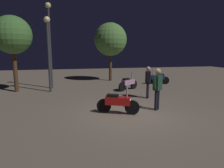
{
  "coord_description": "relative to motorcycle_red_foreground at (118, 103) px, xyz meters",
  "views": [
    {
      "loc": [
        -2.38,
        -6.85,
        2.38
      ],
      "look_at": [
        -0.56,
        1.11,
        1.0
      ],
      "focal_mm": 31.1,
      "sensor_mm": 36.0,
      "label": 1
    }
  ],
  "objects": [
    {
      "name": "motorcycle_blue_parked_left",
      "position": [
        4.61,
        6.02,
        0.0
      ],
      "size": [
        1.6,
        0.64,
        1.11
      ],
      "rotation": [
        0.0,
        0.0,
        2.81
      ],
      "color": "black",
      "rests_on": "ground_plane"
    },
    {
      "name": "person_bystander_far",
      "position": [
        1.69,
        0.13,
        0.59
      ],
      "size": [
        0.6,
        0.46,
        1.71
      ],
      "rotation": [
        0.0,
        0.0,
        2.19
      ],
      "color": "black",
      "rests_on": "ground_plane"
    },
    {
      "name": "tree_left_bg",
      "position": [
        1.59,
        8.51,
        2.87
      ],
      "size": [
        2.61,
        2.61,
        4.63
      ],
      "color": "#4C331E",
      "rests_on": "ground_plane"
    },
    {
      "name": "person_rider_beside",
      "position": [
        2.14,
        2.12,
        0.53
      ],
      "size": [
        0.41,
        0.62,
        1.63
      ],
      "rotation": [
        0.0,
        0.0,
        2.61
      ],
      "color": "black",
      "rests_on": "ground_plane"
    },
    {
      "name": "streetlamp_near",
      "position": [
        -2.87,
        4.91,
        2.36
      ],
      "size": [
        0.36,
        0.36,
        4.32
      ],
      "color": "#38383D",
      "rests_on": "ground_plane"
    },
    {
      "name": "tree_center_bg",
      "position": [
        -4.83,
        5.36,
        2.84
      ],
      "size": [
        2.17,
        2.17,
        4.39
      ],
      "color": "#4C331E",
      "rests_on": "ground_plane"
    },
    {
      "name": "motorcycle_pink_parked_right",
      "position": [
        1.8,
        4.36,
        0.0
      ],
      "size": [
        1.46,
        0.97,
        1.11
      ],
      "rotation": [
        0.0,
        0.0,
        0.56
      ],
      "color": "black",
      "rests_on": "ground_plane"
    },
    {
      "name": "motorcycle_red_foreground",
      "position": [
        0.0,
        0.0,
        0.0
      ],
      "size": [
        1.56,
        0.76,
        1.11
      ],
      "rotation": [
        0.0,
        0.0,
        -0.41
      ],
      "color": "black",
      "rests_on": "ground_plane"
    },
    {
      "name": "ground_plane",
      "position": [
        0.57,
        -0.12,
        -0.44
      ],
      "size": [
        40.0,
        40.0,
        0.0
      ],
      "primitive_type": "plane",
      "color": "#756656"
    },
    {
      "name": "streetlamp_far",
      "position": [
        -2.87,
        6.11,
        2.93
      ],
      "size": [
        0.36,
        0.36,
        5.34
      ],
      "color": "#38383D",
      "rests_on": "ground_plane"
    }
  ]
}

